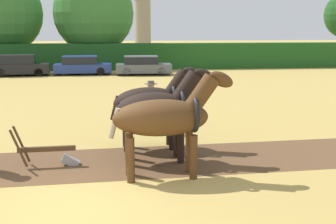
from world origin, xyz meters
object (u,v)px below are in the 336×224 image
at_px(draft_horse_lead_left, 166,118).
at_px(draft_horse_lead_right, 158,110).
at_px(parked_car_center_left, 82,66).
at_px(parked_car_center, 143,66).
at_px(tree_left, 2,13).
at_px(plow, 52,154).
at_px(parked_car_left, 20,66).
at_px(draft_horse_trail_left, 152,103).
at_px(tree_center_left, 94,13).
at_px(farmer_beside_team, 151,102).

xyz_separation_m(draft_horse_lead_left, draft_horse_lead_right, (-0.04, 1.24, -0.06)).
relative_size(parked_car_center_left, parked_car_center, 1.01).
height_order(tree_left, plow, tree_left).
xyz_separation_m(plow, parked_car_center_left, (-0.69, 22.14, 0.36)).
xyz_separation_m(plow, parked_car_center, (3.87, 21.33, 0.37)).
bearing_deg(parked_car_left, parked_car_center_left, -3.89).
bearing_deg(tree_left, draft_horse_lead_right, -69.75).
distance_m(draft_horse_trail_left, plow, 3.14).
relative_size(draft_horse_lead_left, parked_car_center_left, 0.69).
relative_size(tree_center_left, parked_car_center, 1.97).
xyz_separation_m(tree_left, plow, (7.73, -28.37, -4.41)).
bearing_deg(parked_car_left, draft_horse_lead_left, -77.20).
bearing_deg(tree_left, tree_center_left, -2.04).
relative_size(draft_horse_lead_left, draft_horse_trail_left, 1.08).
distance_m(draft_horse_lead_right, plow, 2.90).
bearing_deg(plow, farmer_beside_team, 48.43).
height_order(draft_horse_lead_left, plow, draft_horse_lead_left).
height_order(tree_center_left, plow, tree_center_left).
bearing_deg(draft_horse_lead_right, plow, 180.00).
bearing_deg(parked_car_center, parked_car_left, 178.68).
bearing_deg(draft_horse_lead_right, draft_horse_lead_left, -89.74).
relative_size(draft_horse_lead_right, parked_car_center, 0.66).
height_order(parked_car_center_left, parked_car_center, parked_car_center).
relative_size(plow, parked_car_center, 0.39).
relative_size(plow, parked_car_left, 0.38).
height_order(draft_horse_lead_right, draft_horse_trail_left, draft_horse_lead_right).
bearing_deg(draft_horse_trail_left, plow, -155.43).
bearing_deg(draft_horse_lead_left, farmer_beside_team, 87.48).
height_order(draft_horse_trail_left, parked_car_center, draft_horse_trail_left).
relative_size(draft_horse_lead_right, draft_horse_trail_left, 1.02).
bearing_deg(draft_horse_lead_right, tree_center_left, 93.74).
xyz_separation_m(parked_car_left, parked_car_center, (9.10, -0.62, -0.05)).
bearing_deg(draft_horse_lead_left, tree_center_left, 93.59).
bearing_deg(tree_center_left, parked_car_left, -130.78).
bearing_deg(draft_horse_trail_left, parked_car_center, 84.92).
distance_m(plow, parked_car_center, 21.68).
xyz_separation_m(draft_horse_trail_left, parked_car_center_left, (-3.35, 20.83, -0.65)).
distance_m(tree_left, draft_horse_trail_left, 29.19).
xyz_separation_m(plow, parked_car_left, (-5.23, 21.95, 0.42)).
bearing_deg(draft_horse_trail_left, parked_car_left, 109.30).
distance_m(tree_center_left, plow, 28.45).
bearing_deg(plow, tree_center_left, 88.22).
xyz_separation_m(farmer_beside_team, parked_car_center, (1.06, 17.97, -0.32)).
relative_size(tree_left, parked_car_center, 1.94).
xyz_separation_m(tree_center_left, parked_car_center, (3.80, -6.77, -4.08)).
distance_m(tree_left, tree_center_left, 7.81).
xyz_separation_m(draft_horse_lead_left, parked_car_center, (1.13, 22.49, -0.73)).
xyz_separation_m(tree_left, draft_horse_trail_left, (10.40, -27.06, -3.40)).
bearing_deg(tree_center_left, draft_horse_lead_right, -84.63).
relative_size(draft_horse_lead_right, parked_car_center_left, 0.65).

